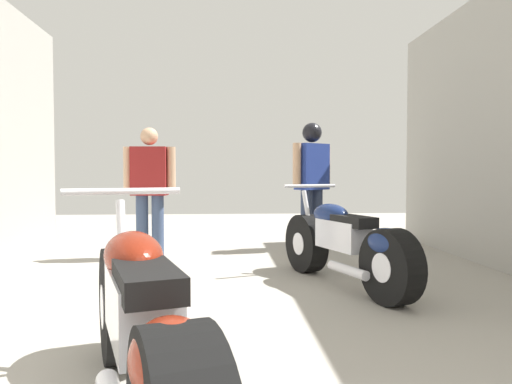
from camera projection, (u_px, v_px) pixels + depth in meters
name	position (u px, v px, depth m)	size (l,w,h in m)	color
ground_plane	(247.00, 315.00, 3.46)	(17.27, 17.27, 0.00)	#9E998E
motorcycle_maroon_cruiser	(142.00, 332.00, 1.90)	(0.90, 2.01, 0.96)	black
motorcycle_black_naked	(345.00, 245.00, 4.30)	(0.89, 1.92, 0.92)	black
mechanic_in_blue	(150.00, 184.00, 5.77)	(0.64, 0.25, 1.59)	#384766
mechanic_with_helmet	(312.00, 174.00, 6.46)	(0.61, 0.47, 1.72)	#2D3851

